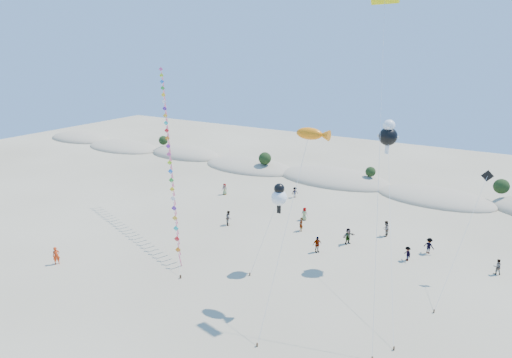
# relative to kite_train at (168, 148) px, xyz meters

# --- Properties ---
(ground) EXTENTS (160.00, 160.00, 0.00)m
(ground) POSITION_rel_kite_train_xyz_m (9.93, -17.00, -9.82)
(ground) COLOR gray
(ground) RESTS_ON ground
(dune_ridge) EXTENTS (145.30, 11.49, 5.57)m
(dune_ridge) POSITION_rel_kite_train_xyz_m (10.99, 28.14, -9.71)
(dune_ridge) COLOR gray
(dune_ridge) RESTS_ON ground
(kite_train) EXTENTS (16.82, 16.90, 18.83)m
(kite_train) POSITION_rel_kite_train_xyz_m (0.00, 0.00, 0.00)
(kite_train) COLOR #3F2D1E
(kite_train) RESTS_ON ground
(fish_kite) EXTENTS (2.79, 8.92, 14.91)m
(fish_kite) POSITION_rel_kite_train_xyz_m (20.17, -5.31, 4.55)
(fish_kite) COLOR #3F2D1E
(fish_kite) RESTS_ON ground
(cartoon_kite_low) EXTENTS (2.33, 3.72, 8.75)m
(cartoon_kite_low) POSITION_rel_kite_train_xyz_m (15.73, -2.35, -2.31)
(cartoon_kite_low) COLOR #3F2D1E
(cartoon_kite_low) RESTS_ON ground
(cartoon_kite_high) EXTENTS (5.98, 14.16, 14.53)m
(cartoon_kite_high) POSITION_rel_kite_train_xyz_m (23.80, 4.28, 3.29)
(cartoon_kite_high) COLOR #3F2D1E
(cartoon_kite_high) RESTS_ON ground
(parafoil_kite) EXTENTS (4.59, 8.91, 24.80)m
(parafoil_kite) POSITION_rel_kite_train_xyz_m (24.31, -2.61, 13.98)
(parafoil_kite) COLOR #3F2D1E
(parafoil_kite) RESTS_ON ground
(dark_kite) EXTENTS (2.63, 8.82, 10.47)m
(dark_kite) POSITION_rel_kite_train_xyz_m (32.01, 3.97, -2.24)
(dark_kite) COLOR #3F2D1E
(dark_kite) RESTS_ON ground
(flyer_foreground) EXTENTS (0.68, 0.79, 1.84)m
(flyer_foreground) POSITION_rel_kite_train_xyz_m (-3.77, -13.22, -8.90)
(flyer_foreground) COLOR red
(flyer_foreground) RESTS_ON ground
(beachgoers) EXTENTS (36.86, 15.68, 1.86)m
(beachgoers) POSITION_rel_kite_train_xyz_m (17.88, 8.17, -8.96)
(beachgoers) COLOR slate
(beachgoers) RESTS_ON ground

